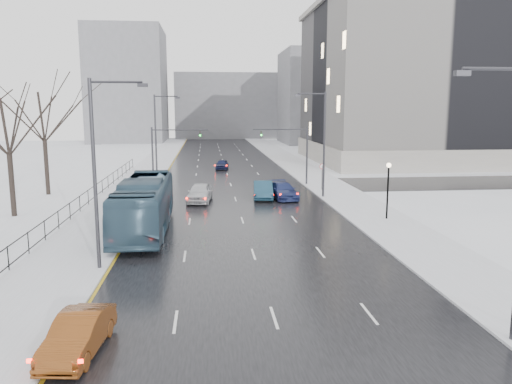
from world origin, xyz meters
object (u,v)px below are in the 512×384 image
object	(u,v)px
sedan_right_near	(263,190)
bus	(144,205)
sedan_left_near	(78,334)
sedan_center_far	(222,164)
tree_park_e	(49,195)
streetlight_r_mid	(322,139)
streetlight_l_near	(99,165)
mast_signal_left	(163,150)
mast_signal_right	(297,148)
no_uturn_sign	(322,169)
sedan_center_near	(200,193)
sedan_right_far	(283,191)
tree_park_d	(15,217)
streetlight_l_far	(158,134)
lamppost_r_mid	(388,183)

from	to	relation	value
sedan_right_near	bus	bearing A→B (deg)	-124.99
sedan_left_near	sedan_center_far	bearing A→B (deg)	89.33
tree_park_e	streetlight_r_mid	world-z (taller)	streetlight_r_mid
streetlight_l_near	sedan_center_far	world-z (taller)	streetlight_l_near
mast_signal_left	sedan_left_near	world-z (taller)	mast_signal_left
tree_park_e	mast_signal_right	xyz separation A→B (m)	(25.53, 4.00, 4.11)
streetlight_r_mid	no_uturn_sign	xyz separation A→B (m)	(1.03, 4.00, -3.32)
streetlight_l_near	streetlight_r_mid	bearing A→B (deg)	50.76
sedan_left_near	streetlight_l_near	bearing A→B (deg)	102.53
sedan_center_far	sedan_center_near	bearing A→B (deg)	-89.57
sedan_left_near	mast_signal_right	bearing A→B (deg)	75.30
mast_signal_left	sedan_right_near	size ratio (longest dim) A/B	1.30
bus	sedan_center_far	size ratio (longest dim) A/B	3.31
no_uturn_sign	sedan_right_far	distance (m)	6.40
streetlight_r_mid	sedan_right_near	bearing A→B (deg)	179.29
mast_signal_right	tree_park_d	bearing A→B (deg)	-150.88
no_uturn_sign	sedan_left_near	distance (m)	37.14
tree_park_d	sedan_center_far	bearing A→B (deg)	59.46
mast_signal_left	streetlight_r_mid	bearing A→B (deg)	-27.31
streetlight_l_far	no_uturn_sign	distance (m)	19.41
streetlight_r_mid	no_uturn_sign	distance (m)	5.30
sedan_right_near	sedan_right_far	xyz separation A→B (m)	(1.89, -0.14, -0.07)
bus	sedan_center_near	distance (m)	11.25
tree_park_d	streetlight_l_far	distance (m)	21.17
tree_park_d	streetlight_r_mid	distance (m)	27.24
lamppost_r_mid	no_uturn_sign	distance (m)	14.13
sedan_right_far	sedan_right_near	bearing A→B (deg)	169.19
lamppost_r_mid	sedan_right_far	world-z (taller)	lamppost_r_mid
no_uturn_sign	streetlight_r_mid	bearing A→B (deg)	-104.48
tree_park_d	streetlight_l_near	xyz separation A→B (m)	(9.63, -14.00, 5.62)
streetlight_l_far	sedan_center_near	xyz separation A→B (m)	(4.87, -13.05, -4.72)
sedan_left_near	sedan_right_far	xyz separation A→B (m)	(11.70, 29.22, 0.05)
sedan_center_near	sedan_center_far	distance (m)	24.53
tree_park_d	streetlight_r_mid	world-z (taller)	streetlight_r_mid
sedan_right_far	sedan_center_near	bearing A→B (deg)	-179.51
no_uturn_sign	sedan_right_far	world-z (taller)	no_uturn_sign
tree_park_e	no_uturn_sign	size ratio (longest dim) A/B	5.00
sedan_right_near	no_uturn_sign	bearing A→B (deg)	35.25
lamppost_r_mid	bus	size ratio (longest dim) A/B	0.32
streetlight_r_mid	streetlight_l_far	world-z (taller)	same
streetlight_l_far	bus	bearing A→B (deg)	-87.17
tree_park_d	sedan_right_near	bearing A→B (deg)	16.56
tree_park_e	mast_signal_left	size ratio (longest dim) A/B	2.08
mast_signal_right	bus	size ratio (longest dim) A/B	0.49
no_uturn_sign	sedan_center_far	bearing A→B (deg)	116.66
streetlight_l_near	sedan_right_near	xyz separation A→B (m)	(10.78, 20.07, -4.75)
lamppost_r_mid	no_uturn_sign	world-z (taller)	lamppost_r_mid
tree_park_e	streetlight_l_far	xyz separation A→B (m)	(10.03, 8.00, 5.62)
mast_signal_left	sedan_left_near	size ratio (longest dim) A/B	1.53
tree_park_e	bus	distance (m)	19.32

